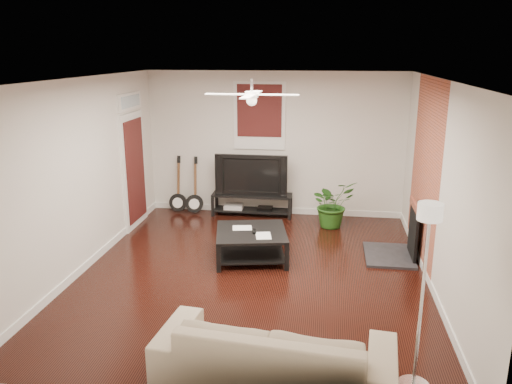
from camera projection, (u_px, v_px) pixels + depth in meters
The scene contains 14 objects.
room at pixel (252, 182), 7.03m from camera, with size 5.01×6.01×2.81m.
brick_accent at pixel (425, 172), 7.64m from camera, with size 0.02×2.20×2.80m, color #B4573A.
fireplace at pixel (401, 230), 7.93m from camera, with size 0.80×1.10×0.92m, color black.
window_back at pixel (259, 116), 9.75m from camera, with size 1.00×0.06×1.30m, color #3E1111.
door_left at pixel (134, 160), 9.21m from camera, with size 0.08×1.00×2.50m, color white.
tv_stand at pixel (252, 205), 10.05m from camera, with size 1.57×0.42×0.44m, color black.
tv at pixel (252, 174), 9.90m from camera, with size 1.40×0.18×0.81m, color black.
coffee_table at pixel (251, 244), 7.97m from camera, with size 1.07×1.07×0.45m, color black.
sofa at pixel (275, 351), 4.93m from camera, with size 2.31×0.90×0.67m, color tan.
floor_lamp at pixel (422, 300), 4.68m from camera, with size 0.31×0.31×1.88m, color silver, non-canonical shape.
potted_plant at pixel (332, 204), 9.34m from camera, with size 0.79×0.69×0.88m, color #245A19.
guitar_left at pixel (177, 185), 10.13m from camera, with size 0.36×0.25×1.15m, color black, non-canonical shape.
guitar_right at pixel (194, 186), 10.06m from camera, with size 0.36×0.25×1.15m, color black, non-canonical shape.
ceiling_fan at pixel (252, 94), 6.70m from camera, with size 1.24×1.24×0.32m, color white, non-canonical shape.
Camera 1 is at (1.02, -6.73, 3.16)m, focal length 35.62 mm.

